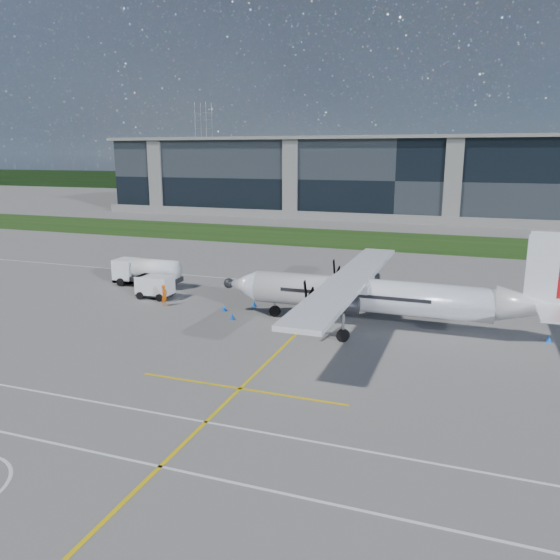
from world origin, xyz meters
TOP-DOWN VIEW (x-y plane):
  - ground at (0.00, 40.00)m, footprint 400.00×400.00m
  - grass_strip at (0.00, 48.00)m, footprint 400.00×18.00m
  - terminal_building at (0.00, 80.00)m, footprint 120.00×20.00m
  - tree_line at (0.00, 140.00)m, footprint 400.00×6.00m
  - pylon_west at (-80.00, 150.00)m, footprint 9.00×4.60m
  - yellow_taxiway_centerline at (3.00, 10.00)m, footprint 0.20×70.00m
  - white_lane_line at (0.00, -14.00)m, footprint 90.00×0.15m
  - turboprop_aircraft at (8.26, 7.18)m, footprint 24.44×25.35m
  - fuel_tanker_truck at (-15.39, 12.56)m, footprint 7.02×2.28m
  - baggage_tug at (-11.73, 8.89)m, footprint 3.27×1.96m
  - ground_crew_person at (-9.61, 6.97)m, footprint 0.63×0.85m
  - safety_cone_stbdwing at (6.41, 19.90)m, footprint 0.36×0.36m
  - safety_cone_nose_stbd at (-2.49, 9.26)m, footprint 0.36×0.36m
  - safety_cone_nose_port at (-2.67, 5.34)m, footprint 0.36×0.36m
  - safety_cone_tail at (19.53, 7.92)m, footprint 0.36×0.36m
  - safety_cone_fwd at (-4.29, 7.27)m, footprint 0.36×0.36m

SIDE VIEW (x-z plane):
  - ground at x=0.00m, z-range 0.00..0.00m
  - yellow_taxiway_centerline at x=3.00m, z-range 0.00..0.01m
  - white_lane_line at x=0.00m, z-range 0.00..0.01m
  - grass_strip at x=0.00m, z-range 0.00..0.04m
  - safety_cone_stbdwing at x=6.41m, z-range 0.00..0.50m
  - safety_cone_nose_stbd at x=-2.49m, z-range 0.00..0.50m
  - safety_cone_nose_port at x=-2.67m, z-range 0.00..0.50m
  - safety_cone_tail at x=19.53m, z-range 0.00..0.50m
  - safety_cone_fwd at x=-4.29m, z-range 0.00..0.50m
  - baggage_tug at x=-11.73m, z-range 0.00..1.96m
  - ground_crew_person at x=-9.61m, z-range 0.00..2.03m
  - fuel_tanker_truck at x=-15.39m, z-range 0.00..2.63m
  - tree_line at x=0.00m, z-range 0.00..6.00m
  - turboprop_aircraft at x=8.26m, z-range 0.00..7.60m
  - terminal_building at x=0.00m, z-range 0.00..15.00m
  - pylon_west at x=-80.00m, z-range 0.00..30.00m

